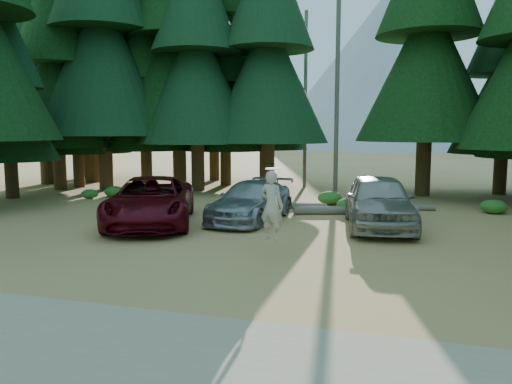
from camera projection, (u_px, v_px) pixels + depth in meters
ground at (236, 251)px, 13.68m from camera, size 160.00×160.00×0.00m
gravel_strip at (96, 350)px, 7.49m from camera, size 26.00×3.50×0.01m
forest_belt_north at (322, 189)px, 27.95m from camera, size 36.00×7.00×22.00m
snag_front at (337, 79)px, 26.52m from camera, size 0.24×0.24×12.00m
snag_back at (305, 100)px, 28.63m from camera, size 0.20×0.20×10.00m
mountain_peak at (369, 82)px, 96.81m from camera, size 48.00×50.00×28.00m
red_pickup at (151, 201)px, 17.39m from camera, size 4.76×6.59×1.67m
silver_minivan_center at (251, 201)px, 18.23m from camera, size 2.44×5.08×1.43m
silver_minivan_right at (379, 201)px, 16.85m from camera, size 2.92×5.57×1.81m
frisbee_player at (272, 205)px, 12.89m from camera, size 0.75×0.59×1.88m
log_left at (284, 206)px, 21.04m from camera, size 3.57×0.76×0.26m
log_mid at (398, 207)px, 20.82m from camera, size 2.98×0.33×0.25m
log_right at (356, 210)px, 19.59m from camera, size 4.76×1.71×0.31m
shrub_far_left at (115, 192)px, 24.71m from camera, size 0.99×0.99×0.54m
shrub_left at (272, 199)px, 22.02m from camera, size 0.93×0.93×0.51m
shrub_center_left at (256, 192)px, 23.54m from camera, size 1.36×1.36×0.75m
shrub_center_right at (349, 205)px, 20.12m from camera, size 1.04×1.04×0.57m
shrub_right at (330, 198)px, 22.20m from camera, size 1.08×1.08×0.59m
shrub_far_right at (494, 206)px, 19.82m from camera, size 1.02×1.02×0.56m
shrub_edge_west at (90, 194)px, 24.17m from camera, size 0.82×0.82×0.45m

